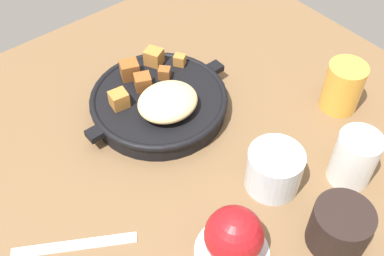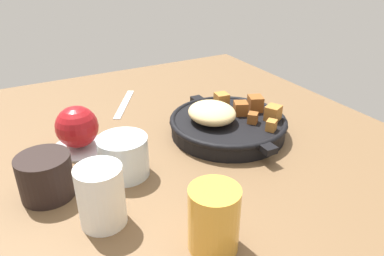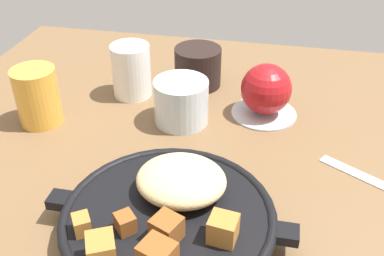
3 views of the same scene
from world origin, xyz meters
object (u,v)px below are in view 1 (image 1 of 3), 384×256
(cast_iron_skillet, at_px, (159,101))
(juice_glass_amber, at_px, (343,87))
(white_creamer_pitcher, at_px, (354,159))
(coffee_mug_dark, at_px, (340,227))
(red_apple, at_px, (234,235))
(water_glass_short, at_px, (274,170))
(butter_knife, at_px, (75,245))

(cast_iron_skillet, distance_m, juice_glass_amber, 0.32)
(juice_glass_amber, distance_m, white_creamer_pitcher, 0.16)
(cast_iron_skillet, relative_size, coffee_mug_dark, 3.44)
(red_apple, height_order, water_glass_short, red_apple)
(water_glass_short, height_order, white_creamer_pitcher, white_creamer_pitcher)
(butter_knife, height_order, water_glass_short, water_glass_short)
(cast_iron_skillet, bearing_deg, butter_knife, 28.32)
(coffee_mug_dark, bearing_deg, cast_iron_skillet, -83.90)
(butter_knife, relative_size, water_glass_short, 2.06)
(red_apple, relative_size, juice_glass_amber, 0.89)
(cast_iron_skillet, distance_m, white_creamer_pitcher, 0.33)
(white_creamer_pitcher, bearing_deg, red_apple, -4.96)
(cast_iron_skillet, xyz_separation_m, white_creamer_pitcher, (-0.14, 0.30, 0.02))
(coffee_mug_dark, bearing_deg, water_glass_short, -90.80)
(cast_iron_skillet, relative_size, red_apple, 3.54)
(cast_iron_skillet, distance_m, coffee_mug_dark, 0.36)
(cast_iron_skillet, height_order, water_glass_short, cast_iron_skillet)
(cast_iron_skillet, height_order, butter_knife, cast_iron_skillet)
(butter_knife, bearing_deg, red_apple, 168.91)
(juice_glass_amber, bearing_deg, water_glass_short, 11.82)
(juice_glass_amber, bearing_deg, coffee_mug_dark, 38.06)
(white_creamer_pitcher, bearing_deg, juice_glass_amber, -135.54)
(cast_iron_skillet, height_order, juice_glass_amber, juice_glass_amber)
(butter_knife, bearing_deg, water_glass_short, -168.25)
(water_glass_short, distance_m, coffee_mug_dark, 0.12)
(white_creamer_pitcher, bearing_deg, butter_knife, -23.02)
(red_apple, xyz_separation_m, coffee_mug_dark, (-0.12, 0.08, -0.01))
(butter_knife, height_order, white_creamer_pitcher, white_creamer_pitcher)
(red_apple, relative_size, coffee_mug_dark, 0.97)
(cast_iron_skillet, distance_m, butter_knife, 0.28)
(cast_iron_skillet, relative_size, juice_glass_amber, 3.15)
(water_glass_short, relative_size, juice_glass_amber, 0.94)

